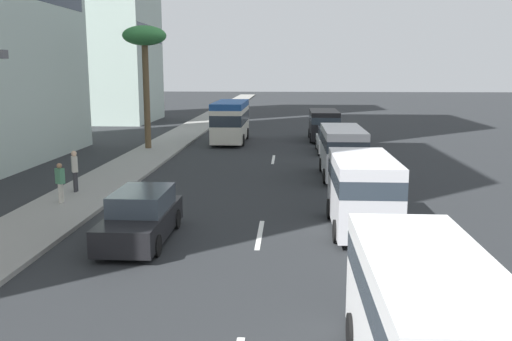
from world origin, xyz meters
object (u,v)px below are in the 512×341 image
at_px(minibus_third, 231,120).
at_px(palm_tree, 145,42).
at_px(van_lead, 363,189).
at_px(car_sixth, 331,140).
at_px(van_fifth, 343,149).
at_px(car_second, 141,217).
at_px(pedestrian_mid_block, 60,181).
at_px(van_seventh, 427,320).
at_px(pedestrian_near_lamp, 75,169).
at_px(van_fourth, 324,123).

distance_m(minibus_third, palm_tree, 8.60).
xyz_separation_m(van_lead, car_sixth, (17.65, -0.29, -0.63)).
bearing_deg(car_sixth, van_fifth, 179.36).
bearing_deg(car_second, car_sixth, 159.09).
bearing_deg(palm_tree, car_second, -166.29).
xyz_separation_m(car_second, car_sixth, (19.16, -7.32, 0.03)).
bearing_deg(van_fifth, minibus_third, 27.80).
xyz_separation_m(van_fifth, pedestrian_mid_block, (-6.60, 11.51, -0.41)).
relative_size(car_second, car_sixth, 1.11).
bearing_deg(van_seventh, minibus_third, 11.45).
distance_m(van_fifth, pedestrian_mid_block, 13.28).
bearing_deg(minibus_third, pedestrian_mid_block, -13.10).
xyz_separation_m(car_sixth, pedestrian_near_lamp, (-13.09, 11.79, 0.35)).
relative_size(van_fifth, pedestrian_mid_block, 3.39).
bearing_deg(car_second, van_lead, 102.14).
bearing_deg(pedestrian_near_lamp, van_fifth, 81.64).
bearing_deg(van_fourth, minibus_third, 101.88).
distance_m(van_lead, car_second, 7.22).
distance_m(van_lead, minibus_third, 23.31).
bearing_deg(pedestrian_near_lamp, van_fourth, 118.80).
distance_m(car_sixth, pedestrian_mid_block, 19.02).
relative_size(car_sixth, van_seventh, 0.78).
bearing_deg(van_fifth, van_fourth, 0.13).
xyz_separation_m(van_lead, van_fifth, (9.19, -0.20, 0.00)).
relative_size(van_lead, palm_tree, 0.59).
relative_size(car_second, pedestrian_mid_block, 2.93).
relative_size(car_sixth, pedestrian_mid_block, 2.65).
bearing_deg(van_seventh, van_fourth, -0.70).
bearing_deg(car_second, palm_tree, -166.29).
height_order(van_fourth, palm_tree, palm_tree).
bearing_deg(van_lead, pedestrian_mid_block, 77.09).
bearing_deg(van_fifth, van_lead, 178.75).
xyz_separation_m(van_lead, pedestrian_near_lamp, (4.57, 11.50, -0.28)).
distance_m(pedestrian_near_lamp, palm_tree, 14.59).
relative_size(van_lead, minibus_third, 0.67).
xyz_separation_m(van_fourth, pedestrian_near_lamp, (-19.20, 11.66, -0.17)).
xyz_separation_m(minibus_third, palm_tree, (-4.41, 5.04, 5.39)).
bearing_deg(pedestrian_mid_block, car_sixth, -99.44).
relative_size(van_fifth, pedestrian_near_lamp, 3.02).
height_order(minibus_third, van_fifth, minibus_third).
distance_m(van_fourth, van_fifth, 14.58).
bearing_deg(minibus_third, van_lead, 16.76).
xyz_separation_m(car_sixth, palm_tree, (0.25, 12.06, 6.24)).
relative_size(van_seventh, palm_tree, 0.67).
bearing_deg(pedestrian_near_lamp, minibus_third, 135.02).
bearing_deg(van_lead, palm_tree, 33.31).
height_order(pedestrian_mid_block, palm_tree, palm_tree).
height_order(van_fifth, palm_tree, palm_tree).
distance_m(minibus_third, van_fourth, 7.05).
bearing_deg(van_fourth, pedestrian_mid_block, 151.54).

